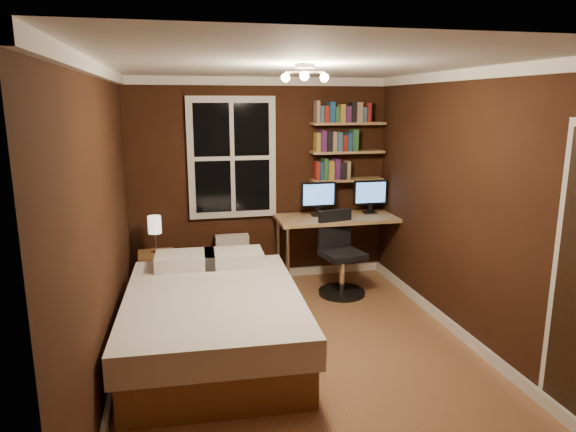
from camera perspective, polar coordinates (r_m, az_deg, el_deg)
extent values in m
plane|color=brown|center=(4.78, 1.36, -14.96)|extent=(4.20, 4.20, 0.00)
cube|color=black|center=(6.37, -3.07, 3.88)|extent=(3.20, 0.04, 2.50)
cube|color=black|center=(4.27, -19.91, -1.21)|extent=(0.04, 4.20, 2.50)
cube|color=black|center=(4.97, 19.65, 0.69)|extent=(0.04, 4.20, 2.50)
cube|color=white|center=(4.25, 1.54, 16.46)|extent=(3.20, 4.20, 0.02)
cube|color=silver|center=(6.25, -6.24, 6.43)|extent=(1.06, 0.06, 1.46)
cube|color=#99774A|center=(6.52, 6.53, 4.01)|extent=(0.92, 0.22, 0.03)
cube|color=#99774A|center=(6.48, 6.61, 7.08)|extent=(0.92, 0.22, 0.03)
cube|color=#99774A|center=(6.45, 6.69, 10.17)|extent=(0.92, 0.22, 0.03)
cube|color=brown|center=(4.75, -8.20, -13.12)|extent=(1.50, 2.09, 0.33)
cube|color=silver|center=(4.63, -8.32, -9.93)|extent=(1.59, 2.16, 0.25)
cube|color=silver|center=(5.32, -11.35, -4.83)|extent=(0.61, 0.43, 0.14)
cube|color=silver|center=(5.33, -6.06, -4.62)|extent=(0.61, 0.43, 0.14)
cube|color=brown|center=(6.19, -14.30, -6.27)|extent=(0.43, 0.43, 0.51)
cube|color=silver|center=(6.43, -6.19, -4.75)|extent=(0.41, 0.14, 0.61)
cube|color=#99774A|center=(6.37, 6.67, -0.16)|extent=(1.77, 0.66, 0.04)
cylinder|color=beige|center=(5.99, -0.01, -5.05)|extent=(0.04, 0.04, 0.79)
cylinder|color=beige|center=(6.53, 14.28, -3.96)|extent=(0.04, 0.04, 0.79)
cylinder|color=beige|center=(6.54, -1.11, -3.54)|extent=(0.04, 0.04, 0.79)
cylinder|color=beige|center=(7.03, 12.17, -2.67)|extent=(0.04, 0.04, 0.79)
cylinder|color=black|center=(6.12, 5.98, -8.42)|extent=(0.54, 0.54, 0.05)
cylinder|color=silver|center=(6.05, 6.03, -6.43)|extent=(0.06, 0.06, 0.40)
cube|color=black|center=(5.97, 6.09, -4.30)|extent=(0.52, 0.52, 0.07)
cube|color=black|center=(6.07, 5.22, -1.42)|extent=(0.42, 0.14, 0.46)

